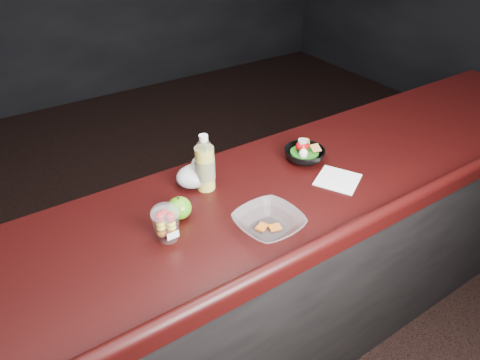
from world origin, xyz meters
The scene contains 8 objects.
counter centered at (0.00, 0.30, 0.51)m, with size 4.06×0.71×1.02m.
lemonade_bottle centered at (-0.07, 0.45, 1.12)m, with size 0.08×0.08×0.23m.
fruit_cup centered at (-0.32, 0.27, 1.09)m, with size 0.10×0.10×0.14m.
green_apple centered at (-0.24, 0.34, 1.06)m, with size 0.09×0.09×0.09m.
plastic_bag centered at (-0.09, 0.50, 1.07)m, with size 0.14×0.12×0.11m.
snack_bowl centered at (0.38, 0.40, 1.05)m, with size 0.21×0.21×0.10m.
takeout_bowl centered at (-0.01, 0.12, 1.05)m, with size 0.24×0.24×0.06m.
paper_napkin centered at (0.40, 0.21, 1.02)m, with size 0.16×0.16×0.00m, color white.
Camera 1 is at (-0.71, -0.77, 1.99)m, focal length 32.00 mm.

